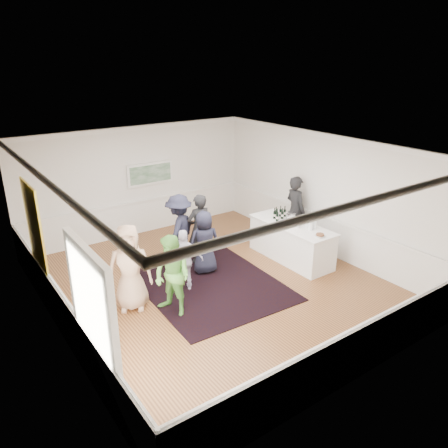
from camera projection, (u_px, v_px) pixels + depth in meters
floor at (215, 285)px, 10.22m from camera, size 8.00×8.00×0.00m
ceiling at (214, 149)px, 9.07m from camera, size 7.00×8.00×0.02m
wall_left at (51, 261)px, 7.76m from camera, size 0.02×8.00×3.20m
wall_right at (324, 194)px, 11.53m from camera, size 0.02×8.00×3.20m
wall_back at (137, 181)px, 12.70m from camera, size 7.00×0.02×3.20m
wall_front at (362, 297)px, 6.60m from camera, size 7.00×0.02×3.20m
wainscoting at (215, 266)px, 10.04m from camera, size 7.00×8.00×1.00m
mirror at (35, 228)px, 8.71m from camera, size 0.05×1.25×1.85m
doorway at (92, 317)px, 6.41m from camera, size 0.10×1.78×2.56m
landscape_painting at (150, 174)px, 12.80m from camera, size 1.44×0.06×0.66m
area_rug at (206, 282)px, 10.33m from camera, size 3.11×3.99×0.02m
serving_table at (291, 241)px, 11.36m from camera, size 0.92×2.42×0.98m
bartender at (295, 211)px, 12.13m from camera, size 0.54×0.76×1.97m
guest_tan at (130, 268)px, 8.98m from camera, size 1.08×0.95×1.87m
guest_green at (172, 276)px, 8.81m from camera, size 0.89×1.00×1.71m
guest_lilac at (184, 260)px, 9.79m from camera, size 0.91×0.73×1.45m
guest_dark_a at (179, 230)px, 10.94m from camera, size 1.38×1.23×1.85m
guest_dark_b at (199, 229)px, 11.05m from camera, size 0.69×0.47×1.83m
guest_navy at (205, 242)px, 10.57m from camera, size 0.88×0.69×1.58m
wine_bottles at (279, 213)px, 11.53m from camera, size 0.47×0.30×0.31m
juice_pitchers at (304, 223)px, 10.89m from camera, size 0.53×0.58×0.24m
ice_bucket at (290, 217)px, 11.33m from camera, size 0.26×0.26×0.25m
nut_bowl at (320, 235)px, 10.38m from camera, size 0.23×0.23×0.08m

